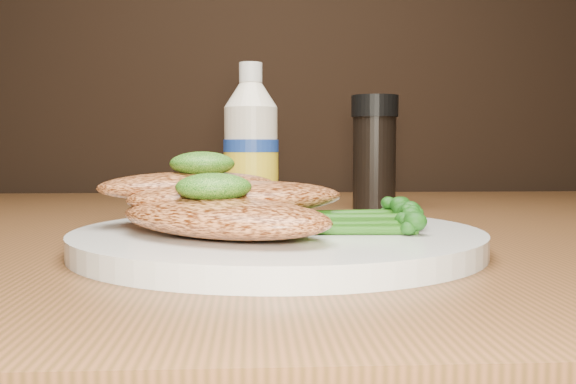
{
  "coord_description": "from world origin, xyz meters",
  "views": [
    {
      "loc": [
        -0.12,
        0.44,
        0.82
      ],
      "look_at": [
        -0.09,
        0.9,
        0.79
      ],
      "focal_mm": 41.27,
      "sensor_mm": 36.0,
      "label": 1
    }
  ],
  "objects": [
    {
      "name": "chicken_back",
      "position": [
        -0.17,
        0.93,
        0.79
      ],
      "size": [
        0.15,
        0.12,
        0.02
      ],
      "primitive_type": "ellipsoid",
      "rotation": [
        0.0,
        0.0,
        0.45
      ],
      "color": "#CC7440",
      "rests_on": "plate"
    },
    {
      "name": "pesto_front",
      "position": [
        -0.14,
        0.86,
        0.8
      ],
      "size": [
        0.06,
        0.06,
        0.02
      ],
      "primitive_type": "ellipsoid",
      "rotation": [
        0.0,
        0.0,
        0.32
      ],
      "color": "#073209",
      "rests_on": "chicken_front"
    },
    {
      "name": "mayo_bottle",
      "position": [
        -0.12,
        1.09,
        0.83
      ],
      "size": [
        0.07,
        0.07,
        0.15
      ],
      "primitive_type": null,
      "rotation": [
        0.0,
        0.0,
        0.41
      ],
      "color": "beige",
      "rests_on": "dining_table"
    },
    {
      "name": "broccolini_bundle",
      "position": [
        -0.06,
        0.89,
        0.77
      ],
      "size": [
        0.16,
        0.14,
        0.02
      ],
      "primitive_type": null,
      "rotation": [
        0.0,
        0.0,
        -0.25
      ],
      "color": "#205412",
      "rests_on": "plate"
    },
    {
      "name": "plate",
      "position": [
        -0.1,
        0.89,
        0.76
      ],
      "size": [
        0.28,
        0.28,
        0.01
      ],
      "primitive_type": "cylinder",
      "color": "silver",
      "rests_on": "dining_table"
    },
    {
      "name": "chicken_front",
      "position": [
        -0.14,
        0.85,
        0.78
      ],
      "size": [
        0.17,
        0.16,
        0.02
      ],
      "primitive_type": "ellipsoid",
      "rotation": [
        0.0,
        0.0,
        -0.68
      ],
      "color": "#CC7440",
      "rests_on": "plate"
    },
    {
      "name": "chicken_mid",
      "position": [
        -0.13,
        0.9,
        0.79
      ],
      "size": [
        0.17,
        0.12,
        0.02
      ],
      "primitive_type": "ellipsoid",
      "rotation": [
        0.0,
        0.0,
        0.3
      ],
      "color": "#CC7440",
      "rests_on": "plate"
    },
    {
      "name": "pesto_back",
      "position": [
        -0.16,
        0.93,
        0.81
      ],
      "size": [
        0.05,
        0.05,
        0.02
      ],
      "primitive_type": "ellipsoid",
      "rotation": [
        0.0,
        0.0,
        -0.08
      ],
      "color": "#073209",
      "rests_on": "chicken_back"
    },
    {
      "name": "pepper_grinder",
      "position": [
        0.02,
        1.18,
        0.81
      ],
      "size": [
        0.06,
        0.06,
        0.13
      ],
      "primitive_type": null,
      "rotation": [
        0.0,
        0.0,
        0.13
      ],
      "color": "black",
      "rests_on": "dining_table"
    }
  ]
}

